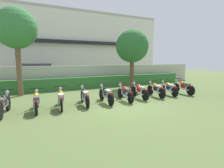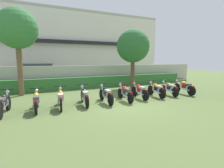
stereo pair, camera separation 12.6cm
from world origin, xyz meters
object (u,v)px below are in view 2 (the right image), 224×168
(parked_car, at_px, (38,74))
(tree_far_side, at_px, (133,46))
(motorcycle_in_row_2, at_px, (61,98))
(motorcycle_in_row_7, at_px, (156,89))
(motorcycle_in_row_4, at_px, (106,94))
(tree_near_inspector, at_px, (17,29))
(motorcycle_in_row_8, at_px, (169,88))
(motorcycle_in_row_3, at_px, (84,96))
(motorcycle_in_row_5, at_px, (125,93))
(motorcycle_in_row_9, at_px, (184,87))
(motorcycle_in_row_0, at_px, (4,103))
(motorcycle_in_row_1, at_px, (36,101))
(motorcycle_in_row_6, at_px, (140,91))

(parked_car, height_order, tree_far_side, tree_far_side)
(motorcycle_in_row_2, bearing_deg, motorcycle_in_row_7, -80.94)
(tree_far_side, distance_m, motorcycle_in_row_4, 6.20)
(motorcycle_in_row_4, bearing_deg, parked_car, 21.17)
(tree_near_inspector, height_order, motorcycle_in_row_8, tree_near_inspector)
(tree_near_inspector, distance_m, motorcycle_in_row_3, 6.03)
(motorcycle_in_row_7, relative_size, motorcycle_in_row_8, 1.01)
(parked_car, distance_m, tree_near_inspector, 5.80)
(motorcycle_in_row_8, bearing_deg, motorcycle_in_row_2, 99.04)
(motorcycle_in_row_3, bearing_deg, motorcycle_in_row_4, -88.36)
(parked_car, bearing_deg, motorcycle_in_row_4, -69.79)
(motorcycle_in_row_5, bearing_deg, motorcycle_in_row_9, -84.09)
(tree_near_inspector, height_order, motorcycle_in_row_0, tree_near_inspector)
(motorcycle_in_row_4, height_order, motorcycle_in_row_9, motorcycle_in_row_9)
(motorcycle_in_row_1, xyz_separation_m, motorcycle_in_row_4, (3.31, 0.00, 0.01))
(motorcycle_in_row_1, xyz_separation_m, motorcycle_in_row_9, (8.84, -0.03, 0.01))
(motorcycle_in_row_6, bearing_deg, tree_far_side, -22.03)
(motorcycle_in_row_2, relative_size, motorcycle_in_row_9, 1.01)
(tree_near_inspector, relative_size, motorcycle_in_row_6, 2.81)
(motorcycle_in_row_9, bearing_deg, motorcycle_in_row_5, 94.65)
(tree_far_side, distance_m, motorcycle_in_row_1, 8.72)
(motorcycle_in_row_6, height_order, motorcycle_in_row_7, motorcycle_in_row_6)
(motorcycle_in_row_3, bearing_deg, motorcycle_in_row_6, -82.75)
(tree_near_inspector, bearing_deg, motorcycle_in_row_3, -53.81)
(parked_car, xyz_separation_m, motorcycle_in_row_6, (4.90, -8.68, -0.49))
(motorcycle_in_row_2, xyz_separation_m, motorcycle_in_row_5, (3.39, -0.09, -0.01))
(motorcycle_in_row_5, bearing_deg, motorcycle_in_row_3, 91.76)
(motorcycle_in_row_1, relative_size, motorcycle_in_row_6, 0.95)
(motorcycle_in_row_6, bearing_deg, motorcycle_in_row_0, 95.65)
(parked_car, bearing_deg, motorcycle_in_row_0, -98.50)
(motorcycle_in_row_0, relative_size, motorcycle_in_row_8, 1.07)
(motorcycle_in_row_2, height_order, motorcycle_in_row_3, motorcycle_in_row_2)
(tree_far_side, bearing_deg, motorcycle_in_row_8, -84.17)
(motorcycle_in_row_3, height_order, motorcycle_in_row_9, motorcycle_in_row_9)
(parked_car, relative_size, motorcycle_in_row_8, 2.54)
(motorcycle_in_row_3, distance_m, motorcycle_in_row_5, 2.24)
(motorcycle_in_row_2, distance_m, motorcycle_in_row_6, 4.44)
(motorcycle_in_row_1, height_order, motorcycle_in_row_9, motorcycle_in_row_9)
(motorcycle_in_row_3, relative_size, motorcycle_in_row_7, 1.05)
(parked_car, relative_size, motorcycle_in_row_4, 2.35)
(motorcycle_in_row_4, distance_m, motorcycle_in_row_8, 4.40)
(motorcycle_in_row_6, xyz_separation_m, motorcycle_in_row_9, (3.37, -0.15, 0.00))
(tree_near_inspector, height_order, motorcycle_in_row_7, tree_near_inspector)
(motorcycle_in_row_3, xyz_separation_m, motorcycle_in_row_8, (5.51, -0.01, -0.01))
(motorcycle_in_row_1, bearing_deg, motorcycle_in_row_8, -84.15)
(motorcycle_in_row_1, bearing_deg, motorcycle_in_row_4, -84.85)
(parked_car, height_order, motorcycle_in_row_0, parked_car)
(motorcycle_in_row_0, distance_m, motorcycle_in_row_8, 8.91)
(parked_car, relative_size, motorcycle_in_row_3, 2.38)
(motorcycle_in_row_6, relative_size, motorcycle_in_row_8, 1.04)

